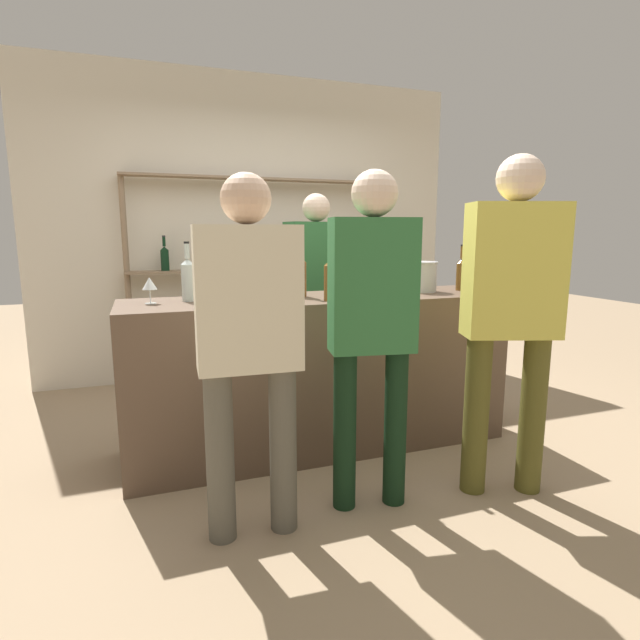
# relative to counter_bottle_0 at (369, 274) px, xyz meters

# --- Properties ---
(ground_plane) EXTENTS (16.00, 16.00, 0.00)m
(ground_plane) POSITION_rel_counter_bottle_0_xyz_m (-0.29, 0.09, -1.11)
(ground_plane) COLOR #9E8466
(bar_counter) EXTENTS (2.39, 0.62, 0.97)m
(bar_counter) POSITION_rel_counter_bottle_0_xyz_m (-0.29, 0.09, -0.63)
(bar_counter) COLOR brown
(bar_counter) RESTS_ON ground_plane
(back_wall) EXTENTS (3.99, 0.12, 2.80)m
(back_wall) POSITION_rel_counter_bottle_0_xyz_m (-0.29, 2.00, 0.29)
(back_wall) COLOR beige
(back_wall) RESTS_ON ground_plane
(back_shelf) EXTENTS (2.37, 0.18, 1.86)m
(back_shelf) POSITION_rel_counter_bottle_0_xyz_m (-0.29, 1.82, 0.12)
(back_shelf) COLOR #897056
(back_shelf) RESTS_ON ground_plane
(counter_bottle_0) EXTENTS (0.07, 0.07, 0.36)m
(counter_bottle_0) POSITION_rel_counter_bottle_0_xyz_m (0.00, 0.00, 0.00)
(counter_bottle_0) COLOR black
(counter_bottle_0) RESTS_ON bar_counter
(counter_bottle_1) EXTENTS (0.09, 0.09, 0.36)m
(counter_bottle_1) POSITION_rel_counter_bottle_0_xyz_m (-0.40, 0.15, -0.00)
(counter_bottle_1) COLOR brown
(counter_bottle_1) RESTS_ON bar_counter
(counter_bottle_2) EXTENTS (0.09, 0.09, 0.33)m
(counter_bottle_2) POSITION_rel_counter_bottle_0_xyz_m (-0.29, -0.11, -0.01)
(counter_bottle_2) COLOR brown
(counter_bottle_2) RESTS_ON bar_counter
(counter_bottle_3) EXTENTS (0.08, 0.08, 0.34)m
(counter_bottle_3) POSITION_rel_counter_bottle_0_xyz_m (-1.07, 0.17, -0.01)
(counter_bottle_3) COLOR silver
(counter_bottle_3) RESTS_ON bar_counter
(counter_bottle_4) EXTENTS (0.07, 0.07, 0.31)m
(counter_bottle_4) POSITION_rel_counter_bottle_0_xyz_m (0.75, 0.10, -0.02)
(counter_bottle_4) COLOR brown
(counter_bottle_4) RESTS_ON bar_counter
(wine_glass) EXTENTS (0.08, 0.08, 0.15)m
(wine_glass) POSITION_rel_counter_bottle_0_xyz_m (-1.29, 0.13, -0.03)
(wine_glass) COLOR silver
(wine_glass) RESTS_ON bar_counter
(ice_bucket) EXTENTS (0.21, 0.21, 0.20)m
(ice_bucket) POSITION_rel_counter_bottle_0_xyz_m (0.45, 0.13, -0.04)
(ice_bucket) COLOR #B2B2B7
(ice_bucket) RESTS_ON bar_counter
(customer_left) EXTENTS (0.46, 0.22, 1.61)m
(customer_left) POSITION_rel_counter_bottle_0_xyz_m (-0.90, -0.73, -0.17)
(customer_left) COLOR #575347
(customer_left) RESTS_ON ground_plane
(server_behind_counter) EXTENTS (0.51, 0.29, 1.67)m
(server_behind_counter) POSITION_rel_counter_bottle_0_xyz_m (-0.01, 0.96, -0.14)
(server_behind_counter) COLOR black
(server_behind_counter) RESTS_ON ground_plane
(customer_right) EXTENTS (0.51, 0.34, 1.74)m
(customer_right) POSITION_rel_counter_bottle_0_xyz_m (0.43, -0.79, -0.09)
(customer_right) COLOR brown
(customer_right) RESTS_ON ground_plane
(customer_center) EXTENTS (0.43, 0.25, 1.65)m
(customer_center) POSITION_rel_counter_bottle_0_xyz_m (-0.30, -0.68, -0.13)
(customer_center) COLOR black
(customer_center) RESTS_ON ground_plane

